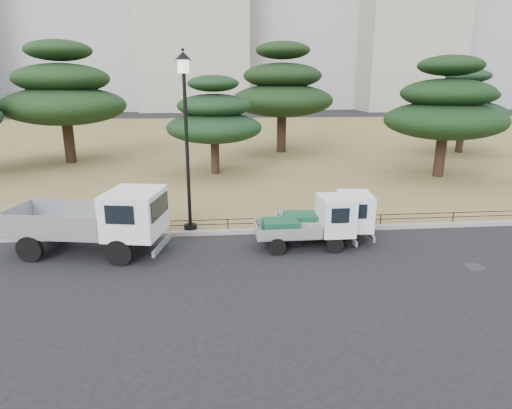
{
  "coord_description": "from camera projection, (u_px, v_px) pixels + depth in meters",
  "views": [
    {
      "loc": [
        -1.45,
        -12.69,
        5.46
      ],
      "look_at": [
        0.0,
        2.0,
        1.3
      ],
      "focal_mm": 30.0,
      "sensor_mm": 36.0,
      "label": 1
    }
  ],
  "objects": [
    {
      "name": "ground",
      "position": [
        262.0,
        260.0,
        13.77
      ],
      "size": [
        220.0,
        220.0,
        0.0
      ],
      "primitive_type": "plane",
      "color": "black"
    },
    {
      "name": "lawn",
      "position": [
        228.0,
        140.0,
        43.06
      ],
      "size": [
        120.0,
        56.0,
        0.15
      ],
      "primitive_type": "cube",
      "color": "olive",
      "rests_on": "ground"
    },
    {
      "name": "curb",
      "position": [
        254.0,
        231.0,
        16.24
      ],
      "size": [
        120.0,
        0.25,
        0.16
      ],
      "primitive_type": "cube",
      "color": "gray",
      "rests_on": "ground"
    },
    {
      "name": "truck_large",
      "position": [
        96.0,
        218.0,
        14.03
      ],
      "size": [
        5.27,
        2.87,
        2.18
      ],
      "rotation": [
        0.0,
        0.0,
        -0.19
      ],
      "color": "black",
      "rests_on": "ground"
    },
    {
      "name": "truck_kei_front",
      "position": [
        312.0,
        223.0,
        14.68
      ],
      "size": [
        3.33,
        1.46,
        1.76
      ],
      "rotation": [
        0.0,
        0.0,
        0.01
      ],
      "color": "black",
      "rests_on": "ground"
    },
    {
      "name": "truck_kei_rear",
      "position": [
        331.0,
        218.0,
        15.24
      ],
      "size": [
        3.49,
        1.78,
        1.75
      ],
      "rotation": [
        0.0,
        0.0,
        -0.11
      ],
      "color": "black",
      "rests_on": "ground"
    },
    {
      "name": "street_lamp",
      "position": [
        186.0,
        113.0,
        15.11
      ],
      "size": [
        0.57,
        0.57,
        6.39
      ],
      "color": "black",
      "rests_on": "lawn"
    },
    {
      "name": "pipe_fence",
      "position": [
        254.0,
        221.0,
        16.28
      ],
      "size": [
        38.0,
        0.04,
        0.4
      ],
      "color": "black",
      "rests_on": "lawn"
    },
    {
      "name": "tarp_pile",
      "position": [
        48.0,
        220.0,
        15.94
      ],
      "size": [
        1.74,
        1.36,
        1.08
      ],
      "rotation": [
        0.0,
        0.0,
        0.11
      ],
      "color": "#161EB0",
      "rests_on": "lawn"
    },
    {
      "name": "manhole",
      "position": [
        475.0,
        267.0,
        13.23
      ],
      "size": [
        0.6,
        0.6,
        0.01
      ],
      "primitive_type": "cylinder",
      "color": "#2D2D30",
      "rests_on": "ground"
    },
    {
      "name": "pine_west_near",
      "position": [
        63.0,
        94.0,
        28.87
      ],
      "size": [
        8.16,
        8.16,
        8.16
      ],
      "color": "black",
      "rests_on": "lawn"
    },
    {
      "name": "pine_center_left",
      "position": [
        214.0,
        118.0,
        25.54
      ],
      "size": [
        5.75,
        5.75,
        5.85
      ],
      "color": "black",
      "rests_on": "lawn"
    },
    {
      "name": "pine_center_right",
      "position": [
        282.0,
        89.0,
        33.54
      ],
      "size": [
        8.01,
        8.01,
        8.5
      ],
      "color": "black",
      "rests_on": "lawn"
    },
    {
      "name": "pine_east_near",
      "position": [
        446.0,
        108.0,
        24.53
      ],
      "size": [
        6.83,
        6.83,
        6.9
      ],
      "color": "black",
      "rests_on": "lawn"
    },
    {
      "name": "pine_east_far",
      "position": [
        465.0,
        105.0,
        33.62
      ],
      "size": [
        6.45,
        6.45,
        6.48
      ],
      "color": "black",
      "rests_on": "lawn"
    }
  ]
}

